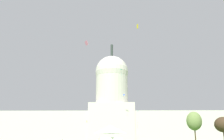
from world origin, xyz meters
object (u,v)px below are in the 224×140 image
(capitol_building, at_px, (112,114))
(kite_gold_low, at_px, (87,121))
(kite_blue_mid, at_px, (124,95))
(kite_red_low, at_px, (137,124))
(kite_pink_mid, at_px, (86,43))
(tree_east_mid, at_px, (223,125))
(tree_east_far, at_px, (194,121))
(kite_white_low, at_px, (69,115))
(event_tent, at_px, (111,135))
(kite_turquoise_high, at_px, (121,71))
(kite_yellow_mid, at_px, (137,26))
(kite_cyan_low, at_px, (137,112))

(capitol_building, relative_size, kite_gold_low, 146.42)
(kite_blue_mid, xyz_separation_m, kite_red_low, (6.86, 5.19, -14.97))
(kite_pink_mid, height_order, kite_red_low, kite_pink_mid)
(capitol_building, distance_m, kite_red_low, 41.98)
(tree_east_mid, height_order, kite_pink_mid, kite_pink_mid)
(kite_blue_mid, xyz_separation_m, kite_gold_low, (-18.63, -8.44, -14.57))
(tree_east_far, distance_m, kite_white_low, 68.18)
(event_tent, distance_m, kite_white_low, 71.11)
(kite_blue_mid, height_order, kite_turquoise_high, kite_turquoise_high)
(capitol_building, relative_size, kite_yellow_mid, 109.64)
(kite_pink_mid, bearing_deg, tree_east_far, 158.02)
(kite_blue_mid, distance_m, kite_cyan_low, 16.29)
(event_tent, xyz_separation_m, kite_turquoise_high, (4.84, 67.21, 37.93))
(kite_cyan_low, bearing_deg, kite_red_low, 132.39)
(tree_east_far, relative_size, kite_yellow_mid, 9.98)
(kite_yellow_mid, xyz_separation_m, kite_pink_mid, (-12.66, -16.91, -11.59))
(tree_east_far, distance_m, kite_turquoise_high, 54.49)
(kite_yellow_mid, relative_size, kite_cyan_low, 0.89)
(tree_east_far, bearing_deg, kite_red_low, 132.93)
(kite_pink_mid, distance_m, kite_red_low, 91.50)
(kite_yellow_mid, bearing_deg, kite_blue_mid, -157.37)
(kite_cyan_low, relative_size, kite_pink_mid, 1.49)
(tree_east_mid, relative_size, kite_red_low, 3.75)
(tree_east_far, distance_m, kite_blue_mid, 39.44)
(kite_turquoise_high, height_order, kite_white_low, kite_turquoise_high)
(tree_east_mid, distance_m, kite_turquoise_high, 66.61)
(event_tent, distance_m, kite_red_low, 62.73)
(event_tent, bearing_deg, kite_red_low, 73.09)
(tree_east_far, distance_m, kite_yellow_mid, 59.77)
(kite_yellow_mid, distance_m, kite_red_low, 76.13)
(kite_blue_mid, bearing_deg, event_tent, -36.99)
(kite_gold_low, bearing_deg, kite_pink_mid, -121.50)
(tree_east_mid, height_order, kite_gold_low, tree_east_mid)
(kite_turquoise_high, xyz_separation_m, kite_gold_low, (-17.61, -19.77, -30.98))
(tree_east_far, xyz_separation_m, kite_cyan_low, (-24.62, 8.79, 4.94))
(kite_yellow_mid, bearing_deg, event_tent, -123.01)
(kite_gold_low, distance_m, kite_red_low, 28.91)
(kite_pink_mid, bearing_deg, kite_cyan_low, 178.07)
(kite_yellow_mid, relative_size, kite_blue_mid, 1.60)
(kite_white_low, bearing_deg, capitol_building, -134.93)
(kite_cyan_low, bearing_deg, capitol_building, 149.71)
(kite_pink_mid, bearing_deg, capitol_building, -170.71)
(kite_blue_mid, relative_size, kite_red_low, 0.30)
(kite_blue_mid, height_order, kite_gold_low, kite_blue_mid)
(kite_turquoise_high, relative_size, kite_gold_low, 3.35)
(kite_blue_mid, distance_m, kite_white_low, 33.65)
(kite_white_low, bearing_deg, kite_turquoise_high, 172.73)
(tree_east_mid, relative_size, kite_cyan_low, 6.86)
(tree_east_mid, distance_m, kite_gold_low, 61.57)
(tree_east_far, bearing_deg, kite_pink_mid, -122.64)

